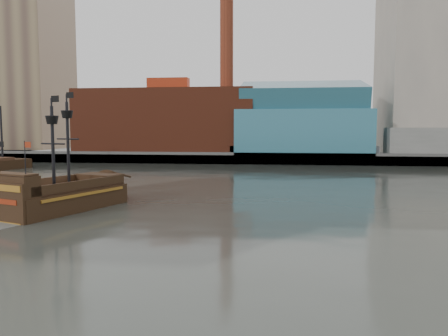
# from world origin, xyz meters

# --- Properties ---
(ground) EXTENTS (400.00, 400.00, 0.00)m
(ground) POSITION_xyz_m (0.00, 0.00, 0.00)
(ground) COLOR #2D302A
(ground) RESTS_ON ground
(promenade_far) EXTENTS (220.00, 60.00, 2.00)m
(promenade_far) POSITION_xyz_m (0.00, 92.00, 1.00)
(promenade_far) COLOR slate
(promenade_far) RESTS_ON ground
(seawall) EXTENTS (220.00, 1.00, 2.60)m
(seawall) POSITION_xyz_m (0.00, 62.50, 1.30)
(seawall) COLOR #4C4C49
(seawall) RESTS_ON ground
(skyline) EXTENTS (149.00, 45.00, 62.00)m
(skyline) POSITION_xyz_m (5.21, 84.56, 24.55)
(skyline) COLOR #7A6849
(skyline) RESTS_ON promenade_far
(pirate_ship) EXTENTS (9.98, 16.76, 12.05)m
(pirate_ship) POSITION_xyz_m (-15.77, 6.01, 1.09)
(pirate_ship) COLOR black
(pirate_ship) RESTS_ON ground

